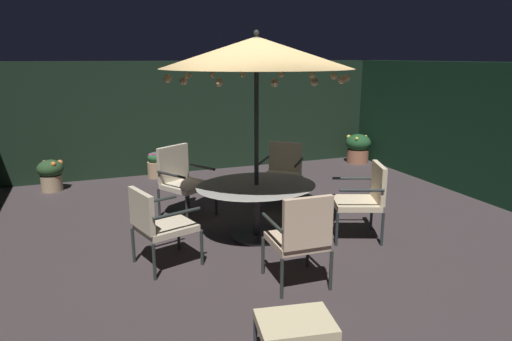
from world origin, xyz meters
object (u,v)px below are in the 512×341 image
(patio_dining_table, at_px, (256,196))
(patio_chair_northeast, at_px, (181,177))
(patio_chair_east, at_px, (158,222))
(potted_plant_left_far, at_px, (156,164))
(patio_chair_north, at_px, (283,170))
(patio_umbrella, at_px, (256,53))
(patio_chair_south, at_px, (365,196))
(ottoman_footrest, at_px, (295,326))
(potted_plant_left_near, at_px, (358,148))
(potted_plant_right_far, at_px, (51,174))
(patio_chair_southeast, at_px, (301,234))

(patio_dining_table, distance_m, patio_chair_northeast, 1.39)
(patio_chair_northeast, xyz_separation_m, patio_chair_east, (-0.59, -1.60, -0.05))
(patio_chair_northeast, height_order, potted_plant_left_far, patio_chair_northeast)
(patio_chair_north, bearing_deg, patio_umbrella, -128.10)
(patio_chair_northeast, height_order, patio_chair_south, patio_chair_northeast)
(ottoman_footrest, height_order, potted_plant_left_near, potted_plant_left_near)
(patio_umbrella, relative_size, patio_chair_northeast, 2.54)
(patio_chair_north, distance_m, potted_plant_left_far, 2.91)
(patio_chair_south, bearing_deg, patio_dining_table, 158.84)
(patio_dining_table, distance_m, patio_umbrella, 1.77)
(patio_chair_northeast, bearing_deg, patio_chair_north, -3.68)
(patio_chair_south, relative_size, potted_plant_right_far, 1.78)
(patio_umbrella, distance_m, potted_plant_right_far, 4.62)
(ottoman_footrest, bearing_deg, potted_plant_right_far, 109.35)
(patio_dining_table, xyz_separation_m, potted_plant_left_far, (-0.77, 3.48, -0.30))
(patio_dining_table, distance_m, patio_chair_east, 1.38)
(patio_chair_east, xyz_separation_m, patio_chair_southeast, (1.26, -0.97, 0.04))
(ottoman_footrest, bearing_deg, patio_dining_table, 75.86)
(patio_umbrella, relative_size, patio_chair_southeast, 2.59)
(patio_chair_northeast, relative_size, ottoman_footrest, 1.63)
(patio_chair_south, height_order, potted_plant_left_far, patio_chair_south)
(patio_chair_north, bearing_deg, patio_chair_south, -74.58)
(patio_umbrella, distance_m, patio_chair_north, 2.23)
(patio_chair_south, xyz_separation_m, potted_plant_right_far, (-3.91, 3.72, -0.26))
(patio_chair_east, distance_m, patio_chair_south, 2.61)
(patio_dining_table, xyz_separation_m, potted_plant_right_far, (-2.62, 3.22, -0.25))
(potted_plant_left_far, bearing_deg, potted_plant_left_near, -3.89)
(patio_dining_table, xyz_separation_m, ottoman_footrest, (-0.62, -2.46, -0.23))
(patio_chair_south, distance_m, potted_plant_right_far, 5.40)
(patio_chair_north, relative_size, patio_chair_southeast, 0.98)
(patio_chair_north, xyz_separation_m, potted_plant_right_far, (-3.47, 2.14, -0.27))
(patio_chair_east, xyz_separation_m, potted_plant_left_near, (4.92, 3.59, -0.19))
(patio_chair_south, bearing_deg, potted_plant_right_far, 136.40)
(patio_chair_southeast, xyz_separation_m, patio_chair_south, (1.34, 0.88, -0.00))
(ottoman_footrest, bearing_deg, potted_plant_left_far, 91.41)
(patio_umbrella, distance_m, patio_chair_east, 2.27)
(patio_chair_south, xyz_separation_m, ottoman_footrest, (-1.91, -1.97, -0.23))
(patio_dining_table, distance_m, patio_chair_southeast, 1.38)
(patio_umbrella, relative_size, potted_plant_right_far, 4.72)
(patio_chair_south, bearing_deg, patio_chair_east, 178.02)
(patio_chair_northeast, relative_size, potted_plant_left_near, 1.61)
(patio_chair_north, bearing_deg, patio_chair_southeast, -110.09)
(patio_chair_south, bearing_deg, ottoman_footrest, -134.18)
(potted_plant_left_near, xyz_separation_m, potted_plant_left_far, (-4.37, 0.30, -0.08))
(patio_dining_table, xyz_separation_m, patio_chair_north, (0.85, 1.09, 0.02))
(patio_chair_northeast, bearing_deg, patio_chair_south, -39.96)
(patio_chair_southeast, relative_size, patio_chair_south, 1.03)
(patio_chair_southeast, relative_size, potted_plant_left_near, 1.58)
(patio_chair_southeast, xyz_separation_m, potted_plant_left_near, (3.66, 4.57, -0.23))
(patio_umbrella, xyz_separation_m, potted_plant_right_far, (-2.62, 3.22, -2.02))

